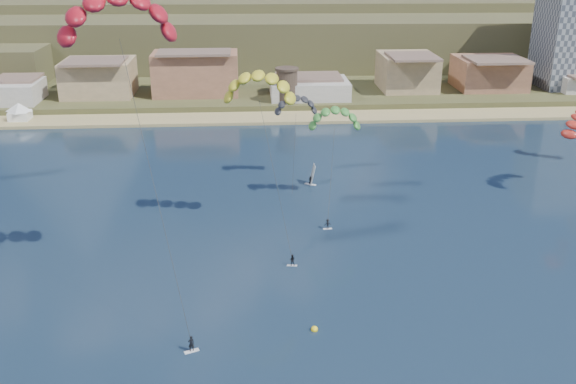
{
  "coord_description": "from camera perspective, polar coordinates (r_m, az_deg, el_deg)",
  "views": [
    {
      "loc": [
        -5.08,
        -47.03,
        41.05
      ],
      "look_at": [
        0.0,
        32.0,
        10.0
      ],
      "focal_mm": 41.03,
      "sensor_mm": 36.0,
      "label": 1
    }
  ],
  "objects": [
    {
      "name": "kitesurfer_yellow",
      "position": [
        91.91,
        -2.52,
        9.47
      ],
      "size": [
        11.14,
        15.65,
        25.78
      ],
      "color": "silver",
      "rests_on": "ground"
    },
    {
      "name": "watchtower",
      "position": [
        165.03,
        -0.09,
        9.28
      ],
      "size": [
        5.82,
        5.82,
        8.6
      ],
      "color": "#47382D",
      "rests_on": "ground"
    },
    {
      "name": "buoy",
      "position": [
        74.75,
        2.3,
        -11.8
      ],
      "size": [
        0.78,
        0.78,
        0.78
      ],
      "color": "yellow",
      "rests_on": "ground"
    },
    {
      "name": "kitesurfer_green",
      "position": [
        104.45,
        4.08,
        6.63
      ],
      "size": [
        8.81,
        13.44,
        18.14
      ],
      "color": "silver",
      "rests_on": "ground"
    },
    {
      "name": "kitesurfer_red",
      "position": [
        73.33,
        -14.63,
        15.19
      ],
      "size": [
        14.72,
        17.74,
        37.76
      ],
      "color": "silver",
      "rests_on": "ground"
    },
    {
      "name": "distant_kite_dark",
      "position": [
        114.26,
        0.71,
        7.85
      ],
      "size": [
        7.97,
        5.72,
        17.05
      ],
      "color": "#262626",
      "rests_on": "ground"
    },
    {
      "name": "windsurfer",
      "position": [
        115.5,
        2.03,
        1.19
      ],
      "size": [
        2.31,
        2.3,
        3.66
      ],
      "color": "silver",
      "rests_on": "ground"
    },
    {
      "name": "foothills",
      "position": [
        282.66,
        1.99,
        14.9
      ],
      "size": [
        940.0,
        210.0,
        18.0
      ],
      "color": "brown",
      "rests_on": "ground"
    },
    {
      "name": "beach",
      "position": [
        158.46,
        -1.73,
        6.48
      ],
      "size": [
        2200.0,
        12.0,
        0.9
      ],
      "color": "tan",
      "rests_on": "ground"
    },
    {
      "name": "town",
      "position": [
        175.74,
        -15.3,
        9.83
      ],
      "size": [
        400.0,
        24.0,
        12.0
      ],
      "color": "beige",
      "rests_on": "ground"
    }
  ]
}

